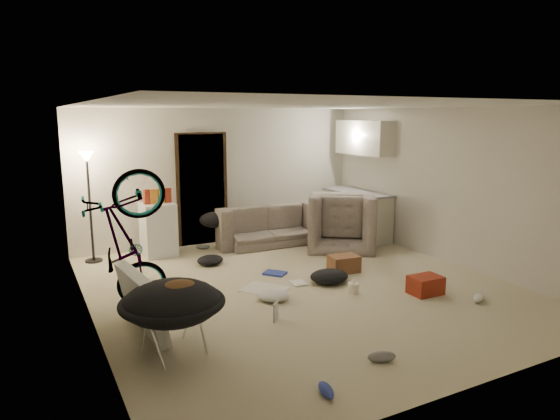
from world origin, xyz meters
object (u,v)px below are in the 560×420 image
bicycle (128,274)px  armchair (341,226)px  mini_fridge (158,229)px  drink_case_a (344,264)px  juicer (353,287)px  saucer_chair (173,312)px  sofa (263,229)px  kitchen_counter (357,215)px  floor_lamp (88,183)px  drink_case_b (425,285)px  tv_box (142,302)px

bicycle → armchair: bearing=-65.5°
mini_fridge → drink_case_a: bearing=-46.6°
armchair → juicer: 2.52m
mini_fridge → drink_case_a: mini_fridge is taller
saucer_chair → sofa: bearing=52.7°
sofa → mini_fridge: (-1.95, 0.10, 0.17)m
saucer_chair → juicer: bearing=12.4°
kitchen_counter → saucer_chair: kitchen_counter is taller
floor_lamp → armchair: 4.42m
floor_lamp → sofa: 3.19m
kitchen_counter → drink_case_b: size_ratio=3.54×
floor_lamp → drink_case_a: floor_lamp is taller
bicycle → tv_box: bearing=-174.2°
floor_lamp → mini_fridge: (1.06, -0.10, -0.86)m
kitchen_counter → armchair: 0.77m
bicycle → kitchen_counter: bearing=-63.5°
drink_case_a → tv_box: bearing=-159.3°
kitchen_counter → bicycle: bicycle is taller
armchair → saucer_chair: bearing=68.8°
saucer_chair → mini_fridge: bearing=77.9°
tv_box → drink_case_b: tv_box is taller
mini_fridge → drink_case_a: 3.23m
sofa → bicycle: size_ratio=1.06×
mini_fridge → tv_box: mini_fridge is taller
sofa → armchair: armchair is taller
mini_fridge → tv_box: (-0.96, -3.06, -0.10)m
sofa → drink_case_b: sofa is taller
drink_case_a → armchair: bearing=64.0°
mini_fridge → tv_box: size_ratio=0.84×
kitchen_counter → mini_fridge: 3.81m
drink_case_b → sofa: bearing=103.5°
kitchen_counter → drink_case_a: 2.29m
kitchen_counter → bicycle: 5.06m
tv_box → drink_case_a: (3.24, 0.80, -0.23)m
sofa → drink_case_a: (0.33, -2.16, -0.15)m
armchair → bicycle: size_ratio=0.64×
armchair → drink_case_a: (-0.85, -1.30, -0.25)m
drink_case_a → juicer: (-0.44, -0.85, -0.04)m
sofa → saucer_chair: saucer_chair is taller
bicycle → mini_fridge: 2.53m
mini_fridge → juicer: (1.84, -3.11, -0.37)m
saucer_chair → bicycle: bearing=97.3°
kitchen_counter → drink_case_b: kitchen_counter is taller
bicycle → mini_fridge: bearing=-16.6°
floor_lamp → tv_box: 3.30m
armchair → drink_case_b: bearing=114.5°
kitchen_counter → juicer: bearing=-127.0°
juicer → drink_case_a: bearing=62.8°
drink_case_b → juicer: drink_case_b is taller
drink_case_b → mini_fridge: bearing=128.4°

